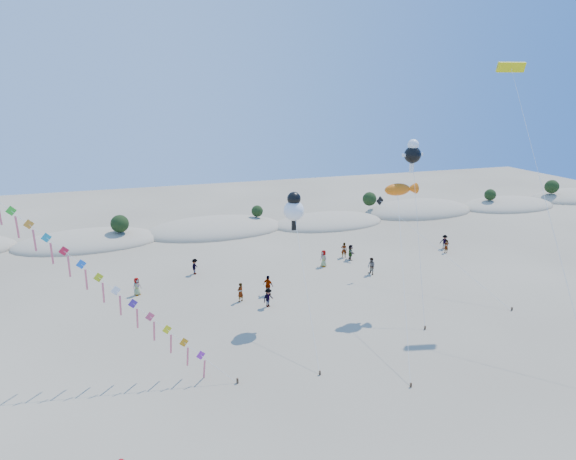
{
  "coord_description": "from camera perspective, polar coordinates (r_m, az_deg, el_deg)",
  "views": [
    {
      "loc": [
        -9.97,
        -17.34,
        18.18
      ],
      "look_at": [
        0.25,
        14.0,
        8.65
      ],
      "focal_mm": 30.0,
      "sensor_mm": 36.0,
      "label": 1
    }
  ],
  "objects": [
    {
      "name": "fish_kite",
      "position": [
        41.48,
        13.23,
        4.68
      ],
      "size": [
        7.05,
        12.35,
        10.81
      ],
      "color": "#3F2D1E",
      "rests_on": "ground"
    },
    {
      "name": "parafoil_kite",
      "position": [
        44.86,
        25.04,
        16.6
      ],
      "size": [
        4.97,
        15.38,
        20.49
      ],
      "color": "#3F2D1E",
      "rests_on": "ground"
    },
    {
      "name": "cartoon_kite_high",
      "position": [
        42.61,
        14.56,
        8.8
      ],
      "size": [
        2.79,
        7.06,
        14.32
      ],
      "color": "#3F2D1E",
      "rests_on": "ground"
    },
    {
      "name": "kite_train",
      "position": [
        34.59,
        -28.98,
        1.0
      ],
      "size": [
        23.13,
        11.68,
        19.98
      ],
      "color": "#3F2D1E",
      "rests_on": "ground"
    },
    {
      "name": "beachgoers",
      "position": [
        49.84,
        3.18,
        -4.23
      ],
      "size": [
        36.49,
        11.03,
        1.88
      ],
      "color": "slate",
      "rests_on": "ground"
    },
    {
      "name": "dune_ridge",
      "position": [
        65.97,
        -7.74,
        0.07
      ],
      "size": [
        145.3,
        11.49,
        5.57
      ],
      "color": "tan",
      "rests_on": "ground"
    },
    {
      "name": "dark_kite",
      "position": [
        48.06,
        14.61,
        0.21
      ],
      "size": [
        7.1,
        12.37,
        8.06
      ],
      "color": "#3F2D1E",
      "rests_on": "ground"
    },
    {
      "name": "cartoon_kite_low",
      "position": [
        38.4,
        0.71,
        2.6
      ],
      "size": [
        2.16,
        10.17,
        10.54
      ],
      "color": "#3F2D1E",
      "rests_on": "ground"
    }
  ]
}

